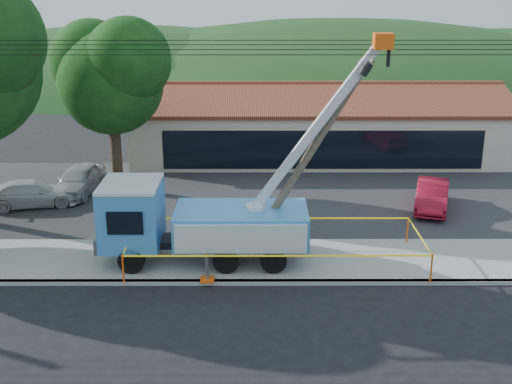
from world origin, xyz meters
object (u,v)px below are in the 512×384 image
object	(u,v)px
car_silver	(80,195)
car_white	(34,208)
utility_truck	(198,219)
leaning_pole	(315,144)
car_red	(431,211)

from	to	relation	value
car_silver	car_white	world-z (taller)	car_silver
utility_truck	car_silver	bearing A→B (deg)	129.33
leaning_pole	car_silver	world-z (taller)	leaning_pole
car_silver	car_red	bearing A→B (deg)	-1.01
car_white	car_red	bearing A→B (deg)	-104.74
utility_truck	leaning_pole	distance (m)	5.30
car_red	car_white	xyz separation A→B (m)	(-19.21, 0.48, 0.00)
utility_truck	leaning_pole	world-z (taller)	utility_truck
utility_truck	car_white	size ratio (longest dim) A/B	2.46
car_silver	car_red	size ratio (longest dim) A/B	1.04
car_silver	car_white	size ratio (longest dim) A/B	0.99
leaning_pole	car_white	world-z (taller)	leaning_pole
leaning_pole	car_red	world-z (taller)	leaning_pole
car_silver	utility_truck	bearing A→B (deg)	-43.94
utility_truck	leaning_pole	size ratio (longest dim) A/B	1.26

